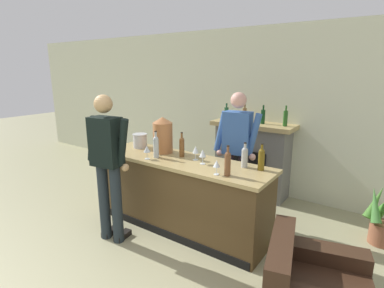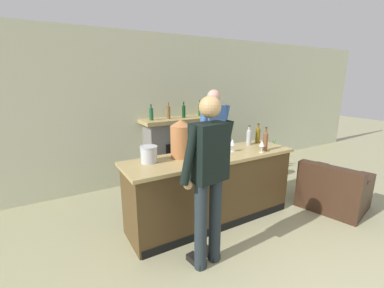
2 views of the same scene
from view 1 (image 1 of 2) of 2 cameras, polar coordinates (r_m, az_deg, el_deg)
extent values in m
cube|color=beige|center=(5.28, 10.70, 6.19)|extent=(12.00, 0.07, 2.75)
cube|color=#4B371C|center=(3.99, -2.04, -9.83)|extent=(2.33, 0.63, 0.92)
cube|color=tan|center=(3.82, -2.11, -3.22)|extent=(2.40, 0.70, 0.04)
cube|color=black|center=(3.96, -4.91, -16.77)|extent=(2.28, 0.01, 0.10)
cube|color=slate|center=(5.13, 11.34, -3.15)|extent=(1.18, 0.44, 1.16)
cube|color=black|center=(4.98, 10.16, -5.46)|extent=(0.65, 0.02, 0.74)
cube|color=tan|center=(4.97, 11.58, 3.59)|extent=(1.34, 0.52, 0.07)
cylinder|color=#1D512F|center=(5.16, 6.57, 5.77)|extent=(0.07, 0.07, 0.21)
cylinder|color=#1D512F|center=(5.14, 6.61, 7.34)|extent=(0.03, 0.03, 0.07)
cylinder|color=brown|center=(5.01, 9.97, 5.46)|extent=(0.06, 0.06, 0.22)
cylinder|color=brown|center=(4.99, 10.05, 7.17)|extent=(0.03, 0.03, 0.07)
cylinder|color=#103A18|center=(4.88, 13.36, 5.06)|extent=(0.07, 0.07, 0.22)
cylinder|color=#103A18|center=(4.86, 13.46, 6.79)|extent=(0.03, 0.03, 0.07)
cylinder|color=#23551D|center=(4.76, 17.36, 4.66)|extent=(0.07, 0.07, 0.24)
cylinder|color=#23551D|center=(4.74, 17.50, 6.53)|extent=(0.03, 0.03, 0.08)
cube|color=#352115|center=(2.85, 16.25, -23.39)|extent=(0.39, 0.89, 0.74)
cube|color=#352115|center=(3.18, 22.78, -21.63)|extent=(0.83, 0.39, 0.55)
cylinder|color=#96583C|center=(4.45, 32.39, -14.15)|extent=(0.28, 0.28, 0.27)
cylinder|color=#332319|center=(4.40, 32.61, -12.68)|extent=(0.25, 0.25, 0.02)
cone|color=#498030|center=(4.36, 31.54, -9.45)|extent=(0.26, 0.36, 0.42)
cone|color=#4B8B3D|center=(4.25, 31.51, -9.89)|extent=(0.24, 0.31, 0.43)
cylinder|color=#212A30|center=(3.79, -14.14, -11.18)|extent=(0.13, 0.13, 0.97)
cube|color=black|center=(4.05, -13.07, -16.62)|extent=(0.13, 0.25, 0.07)
cylinder|color=#212A30|center=(3.92, -16.39, -10.48)|extent=(0.13, 0.13, 0.97)
cube|color=black|center=(4.17, -15.27, -15.82)|extent=(0.13, 0.25, 0.07)
cube|color=black|center=(3.60, -16.07, 0.43)|extent=(0.39, 0.27, 0.58)
cylinder|color=black|center=(3.47, -13.07, 0.22)|extent=(0.20, 0.08, 0.57)
sphere|color=tan|center=(3.56, -12.60, -4.40)|extent=(0.09, 0.09, 0.09)
cylinder|color=black|center=(3.77, -18.44, 0.97)|extent=(0.20, 0.08, 0.57)
sphere|color=tan|center=(3.86, -17.89, -3.30)|extent=(0.09, 0.09, 0.09)
sphere|color=tan|center=(3.53, -16.56, 7.34)|extent=(0.21, 0.21, 0.21)
cylinder|color=#3D2F3E|center=(4.30, 6.99, -7.81)|extent=(0.13, 0.13, 0.97)
cube|color=black|center=(4.42, 6.48, -13.51)|extent=(0.13, 0.25, 0.07)
cylinder|color=#3D2F3E|center=(4.24, 9.55, -8.23)|extent=(0.13, 0.13, 0.97)
cube|color=black|center=(4.37, 9.01, -14.00)|extent=(0.13, 0.25, 0.07)
cube|color=#375FA5|center=(4.04, 8.64, 2.11)|extent=(0.39, 0.27, 0.57)
cylinder|color=#375FA5|center=(4.10, 5.51, 2.44)|extent=(0.20, 0.08, 0.57)
sphere|color=#DEA08E|center=(4.15, 5.31, -1.66)|extent=(0.09, 0.09, 0.09)
cylinder|color=#375FA5|center=(3.96, 11.70, 1.78)|extent=(0.20, 0.08, 0.57)
sphere|color=#DEA08E|center=(4.01, 11.41, -2.46)|extent=(0.09, 0.09, 0.09)
sphere|color=#DEA08E|center=(3.98, 8.87, 8.25)|extent=(0.21, 0.21, 0.21)
cylinder|color=#B16E3E|center=(4.10, -5.57, 1.21)|extent=(0.27, 0.27, 0.41)
cone|color=#B16E3E|center=(4.06, -5.66, 4.60)|extent=(0.27, 0.27, 0.08)
cylinder|color=#B29333|center=(4.02, -6.96, -1.06)|extent=(0.02, 0.04, 0.02)
cylinder|color=silver|center=(4.42, -9.85, 0.55)|extent=(0.20, 0.20, 0.19)
cylinder|color=silver|center=(4.40, -9.90, 1.84)|extent=(0.21, 0.21, 0.01)
cylinder|color=brown|center=(3.47, 13.05, -3.17)|extent=(0.07, 0.07, 0.22)
sphere|color=brown|center=(3.44, 13.15, -1.45)|extent=(0.07, 0.07, 0.07)
cylinder|color=brown|center=(3.43, 13.19, -0.77)|extent=(0.03, 0.03, 0.08)
cylinder|color=black|center=(3.42, 13.24, 0.00)|extent=(0.03, 0.03, 0.01)
cylinder|color=brown|center=(3.23, 6.78, -4.04)|extent=(0.07, 0.07, 0.23)
sphere|color=brown|center=(3.19, 6.84, -2.05)|extent=(0.06, 0.06, 0.06)
cylinder|color=brown|center=(3.18, 6.87, -1.26)|extent=(0.03, 0.03, 0.09)
cylinder|color=black|center=(3.17, 6.89, -0.37)|extent=(0.03, 0.03, 0.01)
cylinder|color=#A7ACAB|center=(3.53, 9.98, -2.78)|extent=(0.07, 0.07, 0.21)
sphere|color=#A7ACAB|center=(3.50, 10.05, -1.17)|extent=(0.07, 0.07, 0.07)
cylinder|color=#A7ACAB|center=(3.49, 10.08, -0.54)|extent=(0.03, 0.03, 0.08)
cylinder|color=black|center=(3.48, 10.11, 0.19)|extent=(0.03, 0.03, 0.01)
cylinder|color=brown|center=(3.89, -1.95, -0.82)|extent=(0.07, 0.07, 0.23)
sphere|color=brown|center=(3.86, -1.96, 0.81)|extent=(0.06, 0.06, 0.06)
cylinder|color=brown|center=(3.85, -1.97, 1.45)|extent=(0.03, 0.03, 0.09)
cylinder|color=black|center=(3.84, -1.97, 2.18)|extent=(0.03, 0.03, 0.01)
cylinder|color=#B3BEC0|center=(3.88, -6.86, -0.82)|extent=(0.07, 0.07, 0.24)
sphere|color=#B3BEC0|center=(3.85, -6.91, 0.94)|extent=(0.07, 0.07, 0.07)
cylinder|color=#B3BEC0|center=(3.84, -6.93, 1.63)|extent=(0.03, 0.03, 0.10)
cylinder|color=black|center=(3.83, -6.95, 2.41)|extent=(0.03, 0.03, 0.01)
cylinder|color=silver|center=(3.78, 0.67, -3.02)|extent=(0.08, 0.08, 0.01)
cylinder|color=silver|center=(3.77, 0.67, -2.35)|extent=(0.01, 0.01, 0.09)
cone|color=silver|center=(3.74, 0.67, -1.04)|extent=(0.08, 0.08, 0.09)
cylinder|color=silver|center=(3.63, 2.03, -3.77)|extent=(0.07, 0.07, 0.01)
cylinder|color=silver|center=(3.61, 2.03, -3.08)|extent=(0.01, 0.01, 0.09)
cone|color=silver|center=(3.59, 2.04, -1.76)|extent=(0.08, 0.08, 0.09)
cylinder|color=silver|center=(3.86, -8.52, -2.79)|extent=(0.07, 0.07, 0.01)
cylinder|color=silver|center=(3.85, -8.55, -2.14)|extent=(0.01, 0.01, 0.09)
cone|color=silver|center=(3.83, -8.59, -0.96)|extent=(0.09, 0.09, 0.08)
cylinder|color=silver|center=(3.28, 4.67, -5.79)|extent=(0.06, 0.06, 0.01)
cylinder|color=silver|center=(3.26, 4.69, -5.05)|extent=(0.01, 0.01, 0.08)
cone|color=silver|center=(3.24, 4.71, -3.74)|extent=(0.08, 0.08, 0.07)
camera|label=2|loc=(4.11, -52.58, 6.91)|focal=24.00mm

